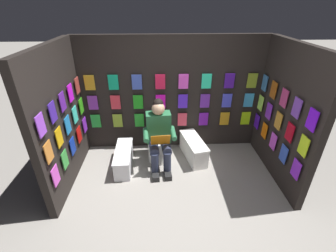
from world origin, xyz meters
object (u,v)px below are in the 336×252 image
(person_reading, at_px, (159,135))
(comic_longbox_near, at_px, (193,149))
(comic_longbox_far, at_px, (124,159))
(toilet, at_px, (158,142))

(person_reading, distance_m, comic_longbox_near, 0.76)
(comic_longbox_far, bearing_deg, person_reading, -178.64)
(comic_longbox_far, bearing_deg, comic_longbox_near, -170.98)
(toilet, xyz_separation_m, person_reading, (-0.02, 0.23, 0.27))
(comic_longbox_near, height_order, comic_longbox_far, comic_longbox_near)
(person_reading, relative_size, comic_longbox_far, 1.46)
(toilet, bearing_deg, comic_longbox_near, 172.28)
(comic_longbox_near, bearing_deg, toilet, -15.69)
(comic_longbox_near, relative_size, comic_longbox_far, 1.03)
(toilet, height_order, comic_longbox_near, toilet)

